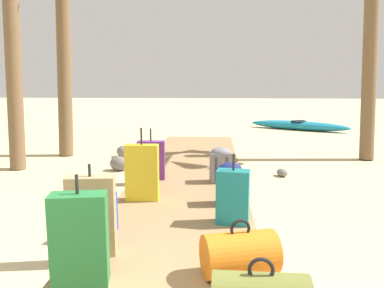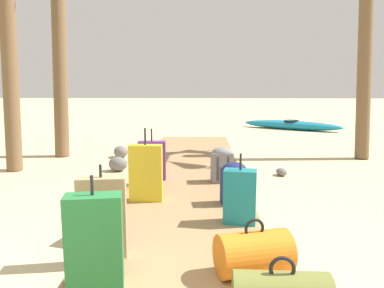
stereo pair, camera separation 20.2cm
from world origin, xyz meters
name	(u,v)px [view 1 (the left image)]	position (x,y,z in m)	size (l,w,h in m)	color
ground_plane	(183,201)	(0.00, 3.63, 0.00)	(60.00, 60.00, 0.00)	#CCB789
boardwalk	(188,181)	(0.00, 4.53, 0.04)	(1.70, 9.07, 0.08)	#9E7A51
backpack_grey	(221,164)	(0.50, 4.36, 0.36)	(0.34, 0.29, 0.53)	slate
suitcase_yellow	(142,173)	(-0.50, 3.40, 0.44)	(0.42, 0.17, 0.93)	gold
suitcase_green	(80,239)	(-0.58, 1.33, 0.43)	(0.44, 0.26, 0.84)	#237538
suitcase_teal	(233,197)	(0.61, 2.65, 0.37)	(0.37, 0.25, 0.76)	#197A7F
suitcase_tan	(91,216)	(-0.65, 1.83, 0.43)	(0.43, 0.22, 0.81)	tan
backpack_navy	(230,182)	(0.60, 3.31, 0.35)	(0.34, 0.29, 0.52)	navy
suitcase_purple	(151,160)	(-0.56, 4.47, 0.38)	(0.43, 0.20, 0.79)	#6B2D84
backpack_blue	(100,209)	(-0.73, 2.32, 0.33)	(0.32, 0.31, 0.47)	#2847B7
duffel_bag_orange	(240,254)	(0.61, 1.53, 0.26)	(0.64, 0.49, 0.46)	orange
kayak	(298,125)	(3.13, 11.35, 0.15)	(3.12, 2.06, 0.30)	teal
rock_left_far	(124,151)	(-1.50, 6.57, 0.12)	(0.35, 0.28, 0.24)	slate
rock_left_near	(119,163)	(-1.29, 5.34, 0.13)	(0.34, 0.29, 0.26)	slate
rock_right_mid	(282,173)	(1.55, 5.08, 0.06)	(0.23, 0.17, 0.13)	slate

